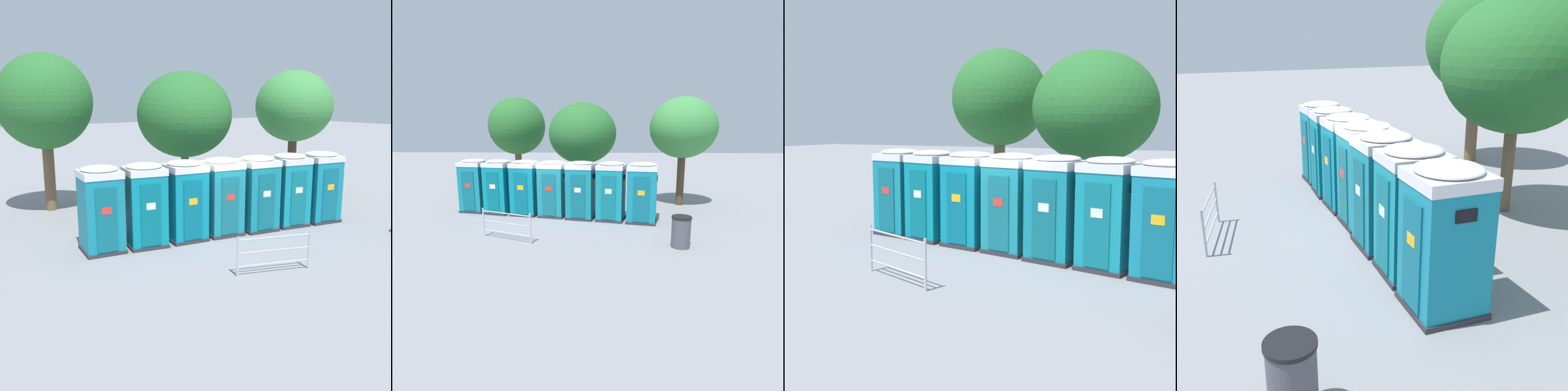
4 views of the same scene
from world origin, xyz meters
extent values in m
plane|color=gray|center=(0.00, 0.00, 0.00)|extent=(120.00, 120.00, 0.00)
cube|color=#2D2D33|center=(-3.96, 0.52, 0.05)|extent=(1.33, 1.36, 0.10)
cube|color=#127D94|center=(-3.96, 0.52, 1.15)|extent=(1.27, 1.30, 2.10)
cube|color=#0E6173|center=(-4.06, -0.05, 1.07)|extent=(0.61, 0.12, 1.85)
cube|color=red|center=(-4.06, -0.07, 1.35)|extent=(0.28, 0.05, 0.20)
cube|color=black|center=(-3.41, 0.44, 1.89)|extent=(0.08, 0.36, 0.20)
cube|color=white|center=(-3.96, 0.52, 2.30)|extent=(1.31, 1.34, 0.20)
ellipsoid|color=white|center=(-3.96, 0.52, 2.45)|extent=(1.25, 1.27, 0.18)
cube|color=#2D2D33|center=(-2.66, 0.26, 0.05)|extent=(1.39, 1.42, 0.10)
cube|color=#098295|center=(-2.66, 0.26, 1.15)|extent=(1.32, 1.35, 2.10)
cube|color=#076674|center=(-2.78, -0.32, 1.07)|extent=(0.60, 0.16, 1.85)
cube|color=white|center=(-2.79, -0.33, 1.35)|extent=(0.28, 0.07, 0.20)
cube|color=black|center=(-2.11, 0.14, 1.89)|extent=(0.10, 0.36, 0.20)
cube|color=white|center=(-2.66, 0.26, 2.30)|extent=(1.36, 1.39, 0.20)
ellipsoid|color=white|center=(-2.66, 0.26, 2.45)|extent=(1.30, 1.32, 0.18)
cube|color=#2D2D33|center=(-1.35, 0.04, 0.05)|extent=(1.36, 1.37, 0.10)
cube|color=#0A7F9C|center=(-1.35, 0.04, 1.15)|extent=(1.29, 1.30, 2.10)
cube|color=#08637A|center=(-1.44, -0.54, 1.07)|extent=(0.62, 0.13, 1.85)
cube|color=yellow|center=(-1.44, -0.56, 1.35)|extent=(0.28, 0.05, 0.20)
cube|color=black|center=(-0.78, -0.05, 1.89)|extent=(0.08, 0.36, 0.20)
cube|color=white|center=(-1.35, 0.04, 2.30)|extent=(1.33, 1.34, 0.20)
ellipsoid|color=white|center=(-1.35, 0.04, 2.45)|extent=(1.27, 1.28, 0.18)
cube|color=#2D2D33|center=(-0.03, -0.17, 0.05)|extent=(1.36, 1.39, 0.10)
cube|color=teal|center=(-0.03, -0.17, 1.15)|extent=(1.30, 1.32, 2.10)
cube|color=#126673|center=(-0.14, -0.75, 1.07)|extent=(0.61, 0.14, 1.85)
cube|color=red|center=(-0.14, -0.77, 1.35)|extent=(0.28, 0.06, 0.20)
cube|color=black|center=(0.53, -0.28, 1.89)|extent=(0.09, 0.36, 0.20)
cube|color=white|center=(-0.03, -0.17, 2.30)|extent=(1.34, 1.36, 0.20)
ellipsoid|color=white|center=(-0.03, -0.17, 2.45)|extent=(1.27, 1.29, 0.18)
cube|color=#2D2D33|center=(1.27, -0.48, 0.05)|extent=(1.39, 1.39, 0.10)
cube|color=#117C90|center=(1.27, -0.48, 1.15)|extent=(1.32, 1.33, 2.10)
cube|color=#0E6170|center=(1.16, -1.05, 1.07)|extent=(0.62, 0.14, 1.85)
cube|color=white|center=(1.16, -1.07, 1.35)|extent=(0.28, 0.06, 0.20)
cube|color=black|center=(1.84, -0.58, 1.89)|extent=(0.09, 0.36, 0.20)
cube|color=white|center=(1.27, -0.48, 2.30)|extent=(1.36, 1.37, 0.20)
ellipsoid|color=white|center=(1.27, -0.48, 2.45)|extent=(1.30, 1.30, 0.18)
cube|color=#2D2D33|center=(2.58, -0.71, 0.05)|extent=(1.38, 1.41, 0.10)
cube|color=teal|center=(2.58, -0.71, 1.15)|extent=(1.31, 1.34, 2.10)
cube|color=#0D6A78|center=(2.46, -1.28, 1.07)|extent=(0.60, 0.15, 1.85)
cube|color=white|center=(2.45, -1.30, 1.35)|extent=(0.28, 0.07, 0.20)
cube|color=black|center=(3.13, -0.82, 1.89)|extent=(0.10, 0.36, 0.20)
cube|color=white|center=(2.58, -0.71, 2.30)|extent=(1.35, 1.38, 0.20)
ellipsoid|color=white|center=(2.58, -0.71, 2.45)|extent=(1.29, 1.32, 0.18)
cube|color=#2D2D33|center=(3.88, -0.99, 0.05)|extent=(1.43, 1.40, 0.10)
cube|color=teal|center=(3.88, -0.99, 1.15)|extent=(1.36, 1.34, 2.10)
cube|color=#0E6379|center=(3.77, -1.57, 1.07)|extent=(0.64, 0.15, 1.85)
cube|color=yellow|center=(3.77, -1.58, 1.35)|extent=(0.28, 0.06, 0.20)
cube|color=black|center=(4.47, -1.10, 1.89)|extent=(0.09, 0.36, 0.20)
cube|color=white|center=(3.88, -0.99, 2.30)|extent=(1.40, 1.38, 0.20)
ellipsoid|color=white|center=(3.88, -0.99, 2.45)|extent=(1.34, 1.31, 0.18)
cylinder|color=brown|center=(1.04, 3.46, 1.42)|extent=(0.32, 0.32, 2.84)
ellipsoid|color=#286B2D|center=(1.04, 3.46, 3.76)|extent=(3.72, 3.72, 3.32)
cylinder|color=brown|center=(-3.48, 6.37, 1.63)|extent=(0.44, 0.44, 3.26)
ellipsoid|color=#286B2D|center=(-3.48, 6.37, 4.27)|extent=(3.65, 3.65, 3.65)
cylinder|color=#4C3826|center=(6.28, 2.56, 1.59)|extent=(0.39, 0.39, 3.18)
ellipsoid|color=#3D8C42|center=(6.28, 2.56, 4.03)|extent=(3.39, 3.39, 3.09)
cylinder|color=#B7B7BC|center=(-2.04, -3.30, 0.53)|extent=(0.06, 0.06, 1.05)
cylinder|color=#B7B7BC|center=(-0.17, -3.99, 0.53)|extent=(0.06, 0.06, 1.05)
cylinder|color=#B7B7BC|center=(-1.11, -3.64, 0.95)|extent=(1.89, 0.73, 0.04)
cylinder|color=#B7B7BC|center=(-1.11, -3.64, 0.60)|extent=(1.89, 0.73, 0.04)
cylinder|color=#B7B7BC|center=(-1.11, -3.64, 0.25)|extent=(1.89, 0.73, 0.04)
camera|label=1|loc=(-9.31, -11.46, 4.47)|focal=42.00mm
camera|label=2|loc=(2.34, -13.68, 3.52)|focal=28.00mm
camera|label=3|loc=(5.51, -12.66, 3.22)|focal=50.00mm
camera|label=4|loc=(9.07, -5.47, 4.31)|focal=42.00mm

